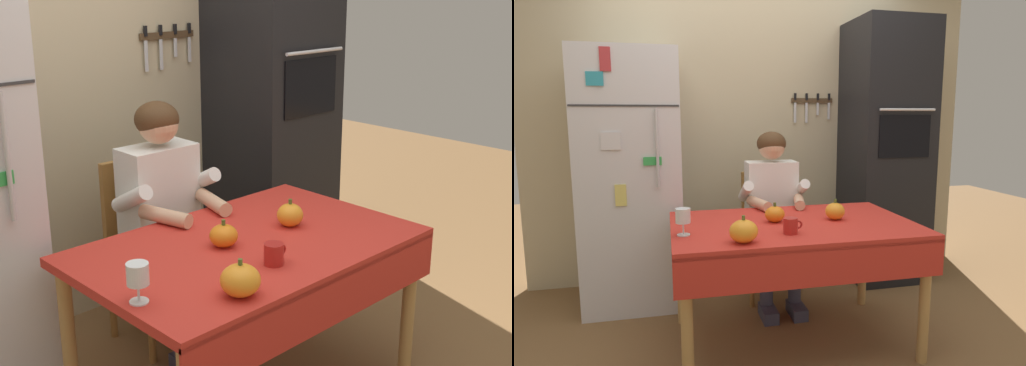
% 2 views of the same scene
% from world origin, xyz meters
% --- Properties ---
extents(back_wall_assembly, '(3.70, 0.13, 2.60)m').
position_xyz_m(back_wall_assembly, '(0.05, 1.35, 1.30)').
color(back_wall_assembly, '#BCAD89').
rests_on(back_wall_assembly, ground).
extents(wall_oven, '(0.60, 0.64, 2.10)m').
position_xyz_m(wall_oven, '(1.05, 1.00, 1.05)').
color(wall_oven, black).
rests_on(wall_oven, ground).
extents(dining_table, '(1.40, 0.90, 0.74)m').
position_xyz_m(dining_table, '(0.00, 0.08, 0.66)').
color(dining_table, tan).
rests_on(dining_table, ground).
extents(chair_behind_person, '(0.40, 0.40, 0.93)m').
position_xyz_m(chair_behind_person, '(0.02, 0.87, 0.51)').
color(chair_behind_person, '#9E6B33').
rests_on(chair_behind_person, ground).
extents(seated_person, '(0.47, 0.55, 1.25)m').
position_xyz_m(seated_person, '(0.02, 0.68, 0.74)').
color(seated_person, '#38384C').
rests_on(seated_person, ground).
extents(coffee_mug, '(0.11, 0.08, 0.09)m').
position_xyz_m(coffee_mug, '(-0.08, -0.13, 0.78)').
color(coffee_mug, '#B2231E').
rests_on(coffee_mug, dining_table).
extents(wine_glass, '(0.08, 0.08, 0.14)m').
position_xyz_m(wine_glass, '(-0.63, -0.04, 0.84)').
color(wine_glass, white).
rests_on(wine_glass, dining_table).
extents(pumpkin_large, '(0.12, 0.12, 0.12)m').
position_xyz_m(pumpkin_large, '(0.27, 0.11, 0.79)').
color(pumpkin_large, orange).
rests_on(pumpkin_large, dining_table).
extents(pumpkin_medium, '(0.14, 0.14, 0.14)m').
position_xyz_m(pumpkin_medium, '(-0.35, -0.24, 0.80)').
color(pumpkin_medium, orange).
rests_on(pumpkin_medium, dining_table).
extents(pumpkin_small, '(0.12, 0.12, 0.12)m').
position_xyz_m(pumpkin_small, '(-0.10, 0.13, 0.79)').
color(pumpkin_small, orange).
rests_on(pumpkin_small, dining_table).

